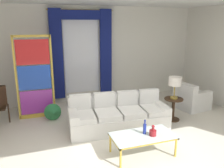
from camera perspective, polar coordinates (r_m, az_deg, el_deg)
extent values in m
plane|color=silver|center=(5.22, 3.04, -13.67)|extent=(16.00, 16.00, 0.00)
cube|color=white|center=(7.58, -5.55, 7.21)|extent=(8.00, 0.12, 3.00)
cube|color=white|center=(7.43, -7.50, 7.40)|extent=(1.10, 0.02, 2.50)
cylinder|color=gold|center=(7.31, -7.72, 17.57)|extent=(2.00, 0.04, 0.04)
cube|color=navy|center=(7.22, -13.37, 6.92)|extent=(0.36, 0.12, 2.70)
cube|color=navy|center=(7.53, -1.55, 7.61)|extent=(0.36, 0.12, 2.70)
cube|color=navy|center=(7.28, -7.65, 16.48)|extent=(1.80, 0.10, 0.28)
cube|color=white|center=(5.66, 1.61, -9.17)|extent=(2.39, 1.09, 0.38)
cube|color=white|center=(5.91, 0.64, -5.99)|extent=(2.33, 0.39, 0.78)
cube|color=white|center=(5.98, 11.61, -7.18)|extent=(0.27, 0.87, 0.56)
cube|color=white|center=(5.45, -9.42, -9.31)|extent=(0.27, 0.87, 0.56)
cube|color=white|center=(5.80, 10.11, -6.11)|extent=(0.59, 0.78, 0.12)
cube|color=white|center=(6.00, 8.96, -3.12)|extent=(0.52, 0.18, 0.40)
cube|color=white|center=(5.60, 4.65, -6.71)|extent=(0.59, 0.78, 0.12)
cube|color=white|center=(5.81, 3.68, -3.58)|extent=(0.52, 0.18, 0.40)
cube|color=white|center=(5.45, -1.19, -7.28)|extent=(0.59, 0.78, 0.12)
cube|color=white|center=(5.66, -1.93, -4.04)|extent=(0.52, 0.18, 0.40)
cube|color=white|center=(5.36, -7.30, -7.79)|extent=(0.59, 0.78, 0.12)
cube|color=white|center=(5.58, -7.78, -4.47)|extent=(0.52, 0.18, 0.40)
cube|color=silver|center=(4.59, 7.57, -12.38)|extent=(1.20, 0.64, 0.02)
cube|color=gold|center=(4.84, 5.95, -11.09)|extent=(1.20, 0.04, 0.03)
cube|color=gold|center=(4.36, 9.36, -14.26)|extent=(1.20, 0.04, 0.03)
cube|color=gold|center=(4.39, 0.53, -13.84)|extent=(0.04, 0.64, 0.03)
cube|color=gold|center=(4.86, 13.84, -11.32)|extent=(0.04, 0.64, 0.03)
cylinder|color=gold|center=(4.72, -0.41, -14.29)|extent=(0.04, 0.04, 0.38)
cylinder|color=gold|center=(5.15, 11.81, -12.03)|extent=(0.04, 0.04, 0.38)
cylinder|color=gold|center=(4.27, 2.11, -17.74)|extent=(0.04, 0.04, 0.38)
cylinder|color=gold|center=(4.73, 15.36, -14.77)|extent=(0.04, 0.04, 0.38)
cylinder|color=maroon|center=(4.57, 9.98, -11.71)|extent=(0.13, 0.13, 0.11)
cylinder|color=maroon|center=(4.53, 10.03, -10.81)|extent=(0.05, 0.05, 0.05)
sphere|color=maroon|center=(4.51, 10.06, -10.23)|extent=(0.06, 0.06, 0.06)
cylinder|color=navy|center=(4.59, 8.02, -10.86)|extent=(0.06, 0.06, 0.20)
cylinder|color=navy|center=(4.53, 8.07, -9.38)|extent=(0.03, 0.03, 0.06)
sphere|color=navy|center=(4.52, 8.10, -8.85)|extent=(0.04, 0.04, 0.04)
cylinder|color=#382314|center=(6.54, -23.97, -6.57)|extent=(0.04, 0.04, 0.50)
cube|color=white|center=(7.38, 19.02, -4.11)|extent=(0.91, 0.91, 0.40)
cube|color=white|center=(7.31, 19.19, -2.25)|extent=(0.79, 0.79, 0.10)
cube|color=white|center=(7.10, 17.37, -3.02)|extent=(0.32, 0.82, 0.80)
cube|color=white|center=(7.56, 17.33, -2.81)|extent=(0.75, 0.29, 0.58)
cube|color=white|center=(7.15, 20.93, -4.12)|extent=(0.75, 0.29, 0.58)
cube|color=gold|center=(6.40, -22.43, 1.13)|extent=(0.05, 0.05, 2.20)
cube|color=gold|center=(6.40, -14.39, 1.79)|extent=(0.05, 0.05, 2.20)
cube|color=gold|center=(6.24, -19.22, 11.07)|extent=(0.90, 0.05, 0.06)
cube|color=gold|center=(6.69, -17.69, -7.32)|extent=(0.90, 0.05, 0.10)
cube|color=purple|center=(6.56, -17.95, -4.21)|extent=(0.82, 0.02, 0.64)
cube|color=#1E47B7|center=(6.38, -18.41, 1.46)|extent=(0.82, 0.02, 0.64)
cube|color=red|center=(6.27, -18.91, 7.40)|extent=(0.82, 0.02, 0.64)
cylinder|color=beige|center=(6.48, -14.28, -7.99)|extent=(0.16, 0.16, 0.06)
ellipsoid|color=#175298|center=(6.44, -14.34, -7.08)|extent=(0.18, 0.32, 0.20)
sphere|color=#175298|center=(6.53, -14.51, -5.75)|extent=(0.09, 0.09, 0.09)
cone|color=gold|center=(6.59, -14.56, -5.57)|extent=(0.02, 0.04, 0.02)
cone|color=#29783F|center=(6.23, -14.25, -6.82)|extent=(0.44, 0.40, 0.50)
cylinder|color=#382314|center=(6.22, 14.93, -3.58)|extent=(0.48, 0.48, 0.03)
cylinder|color=#382314|center=(6.32, 14.76, -6.08)|extent=(0.08, 0.08, 0.55)
cylinder|color=#382314|center=(6.42, 14.60, -8.38)|extent=(0.36, 0.36, 0.03)
cylinder|color=#B29338|center=(6.21, 14.95, -3.27)|extent=(0.18, 0.18, 0.04)
cylinder|color=#B29338|center=(6.15, 15.07, -1.50)|extent=(0.03, 0.03, 0.36)
cylinder|color=silver|center=(6.09, 15.22, 0.67)|extent=(0.32, 0.32, 0.22)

